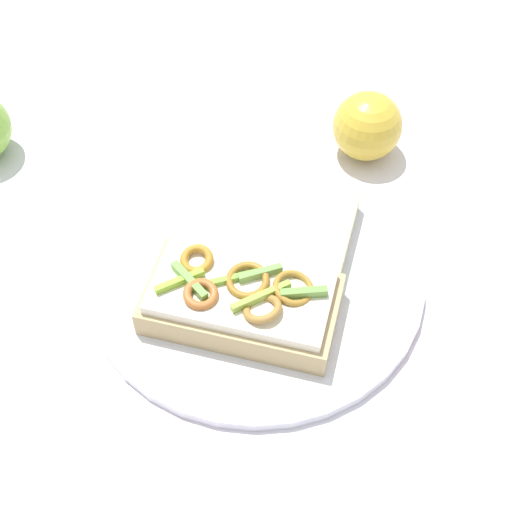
% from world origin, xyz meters
% --- Properties ---
extents(ground_plane, '(2.00, 2.00, 0.00)m').
position_xyz_m(ground_plane, '(0.00, 0.00, 0.00)').
color(ground_plane, white).
rests_on(ground_plane, ground).
extents(plate, '(0.30, 0.30, 0.01)m').
position_xyz_m(plate, '(0.00, 0.00, 0.01)').
color(plate, white).
rests_on(plate, ground_plane).
extents(sandwich, '(0.14, 0.18, 0.05)m').
position_xyz_m(sandwich, '(0.05, 0.02, 0.03)').
color(sandwich, tan).
rests_on(sandwich, plate).
extents(bread_slice_side, '(0.14, 0.18, 0.02)m').
position_xyz_m(bread_slice_side, '(-0.05, -0.02, 0.02)').
color(bread_slice_side, beige).
rests_on(bread_slice_side, plate).
extents(apple_0, '(0.08, 0.08, 0.07)m').
position_xyz_m(apple_0, '(-0.20, -0.00, 0.04)').
color(apple_0, gold).
rests_on(apple_0, ground_plane).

